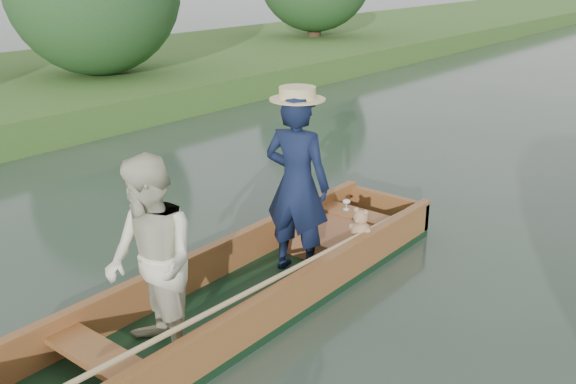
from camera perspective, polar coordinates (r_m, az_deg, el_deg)
The scene contains 2 objects.
ground at distance 6.06m, azimuth -3.63°, elevation -10.00°, with size 120.00×120.00×0.00m, color #283D30.
punt at distance 5.68m, azimuth -4.17°, elevation -5.17°, with size 1.13×5.00×1.91m.
Camera 1 is at (3.59, -3.84, 3.02)m, focal length 40.00 mm.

